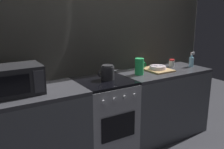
% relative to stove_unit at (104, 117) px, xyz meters
% --- Properties ---
extents(back_wall, '(3.60, 0.05, 2.40)m').
position_rel_stove_unit_xyz_m(back_wall, '(0.00, 0.32, 0.75)').
color(back_wall, '#B2AD9E').
rests_on(back_wall, ground_plane).
extents(counter_left, '(1.20, 0.60, 0.90)m').
position_rel_stove_unit_xyz_m(counter_left, '(-0.90, 0.00, 0.00)').
color(counter_left, '#515459').
rests_on(counter_left, ground_plane).
extents(stove_unit, '(0.60, 0.63, 0.90)m').
position_rel_stove_unit_xyz_m(stove_unit, '(0.00, 0.00, 0.00)').
color(stove_unit, '#9E9EA3').
rests_on(stove_unit, ground_plane).
extents(counter_right, '(1.20, 0.60, 0.90)m').
position_rel_stove_unit_xyz_m(counter_right, '(0.90, 0.00, 0.00)').
color(counter_right, '#515459').
rests_on(counter_right, ground_plane).
extents(microwave, '(0.46, 0.35, 0.27)m').
position_rel_stove_unit_xyz_m(microwave, '(-0.93, 0.02, 0.59)').
color(microwave, black).
rests_on(microwave, counter_left).
extents(kettle, '(0.28, 0.15, 0.17)m').
position_rel_stove_unit_xyz_m(kettle, '(0.05, -0.00, 0.53)').
color(kettle, '#262628').
rests_on(kettle, stove_unit).
extents(pitcher, '(0.16, 0.11, 0.20)m').
position_rel_stove_unit_xyz_m(pitcher, '(0.49, -0.01, 0.55)').
color(pitcher, green).
rests_on(pitcher, counter_right).
extents(dish_pile, '(0.30, 0.40, 0.07)m').
position_rel_stove_unit_xyz_m(dish_pile, '(0.82, 0.04, 0.47)').
color(dish_pile, tan).
rests_on(dish_pile, counter_right).
extents(spice_jar, '(0.08, 0.08, 0.10)m').
position_rel_stove_unit_xyz_m(spice_jar, '(1.14, 0.10, 0.50)').
color(spice_jar, silver).
rests_on(spice_jar, counter_right).
extents(spray_bottle, '(0.08, 0.06, 0.20)m').
position_rel_stove_unit_xyz_m(spray_bottle, '(1.37, -0.05, 0.53)').
color(spray_bottle, '#8CCCE5').
rests_on(spray_bottle, counter_right).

